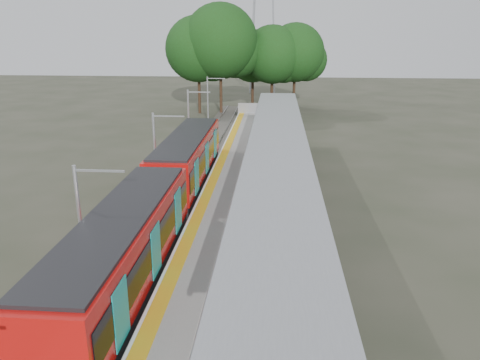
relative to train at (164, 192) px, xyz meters
name	(u,v)px	position (x,y,z in m)	size (l,w,h in m)	color
trackbed	(187,188)	(0.00, 6.40, -1.93)	(3.00, 70.00, 0.24)	#59544C
platform	(253,184)	(4.50, 6.40, -1.55)	(6.00, 50.00, 1.00)	gray
tactile_strip	(215,176)	(1.95, 6.40, -1.04)	(0.60, 50.00, 0.02)	gold
end_fence	(264,108)	(4.50, 31.35, -0.45)	(6.00, 0.10, 1.20)	#9EA0A5
train	(164,192)	(0.00, 0.00, 0.00)	(2.74, 27.60, 3.62)	black
canopy	(278,144)	(6.11, 2.59, 2.15)	(3.27, 38.00, 3.66)	#9EA0A5
tree_cluster	(242,49)	(1.50, 38.37, 5.95)	(20.17, 14.14, 13.64)	#382316
catenary_masts	(156,151)	(-1.72, 5.40, 0.86)	(2.08, 48.16, 5.40)	#9EA0A5
bench_mid	(292,171)	(7.12, 6.28, -0.55)	(0.98, 1.45, 0.96)	#110E46
bench_far	(292,164)	(7.12, 8.21, -0.57)	(0.44, 1.34, 0.91)	#110E46
info_pillar_near	(269,357)	(5.90, -12.56, -0.29)	(0.39, 0.39, 1.75)	beige
info_pillar_far	(262,157)	(5.02, 9.17, -0.37)	(0.36, 0.36, 1.58)	beige
litter_bin	(289,173)	(6.90, 6.02, -0.63)	(0.41, 0.41, 0.84)	#9EA0A5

